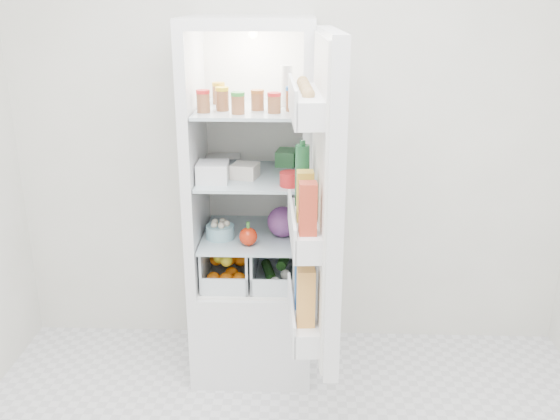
{
  "coord_description": "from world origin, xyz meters",
  "views": [
    {
      "loc": [
        0.05,
        -1.74,
        1.91
      ],
      "look_at": [
        -0.05,
        0.95,
        0.96
      ],
      "focal_mm": 40.0,
      "sensor_mm": 36.0,
      "label": 1
    }
  ],
  "objects_px": {
    "refrigerator": "(253,244)",
    "mushroom_bowl": "(220,232)",
    "fridge_door": "(320,207)",
    "red_cabbage": "(283,222)"
  },
  "relations": [
    {
      "from": "mushroom_bowl",
      "to": "fridge_door",
      "type": "height_order",
      "value": "fridge_door"
    },
    {
      "from": "mushroom_bowl",
      "to": "fridge_door",
      "type": "distance_m",
      "value": 0.76
    },
    {
      "from": "refrigerator",
      "to": "mushroom_bowl",
      "type": "height_order",
      "value": "refrigerator"
    },
    {
      "from": "red_cabbage",
      "to": "mushroom_bowl",
      "type": "relative_size",
      "value": 1.09
    },
    {
      "from": "refrigerator",
      "to": "mushroom_bowl",
      "type": "bearing_deg",
      "value": -140.75
    },
    {
      "from": "mushroom_bowl",
      "to": "fridge_door",
      "type": "relative_size",
      "value": 0.11
    },
    {
      "from": "refrigerator",
      "to": "mushroom_bowl",
      "type": "relative_size",
      "value": 12.89
    },
    {
      "from": "red_cabbage",
      "to": "fridge_door",
      "type": "height_order",
      "value": "fridge_door"
    },
    {
      "from": "mushroom_bowl",
      "to": "red_cabbage",
      "type": "bearing_deg",
      "value": 6.74
    },
    {
      "from": "mushroom_bowl",
      "to": "fridge_door",
      "type": "xyz_separation_m",
      "value": [
        0.47,
        -0.51,
        0.31
      ]
    }
  ]
}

